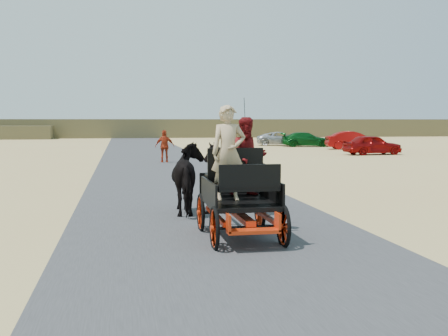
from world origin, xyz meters
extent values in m
plane|color=tan|center=(0.00, 0.00, 0.00)|extent=(140.00, 140.00, 0.00)
cube|color=#38383A|center=(0.00, 0.00, 0.01)|extent=(6.00, 140.00, 0.01)
cube|color=brown|center=(0.00, 62.00, 1.20)|extent=(140.00, 6.00, 2.40)
imported|color=black|center=(-0.20, 0.59, 0.85)|extent=(0.91, 2.01, 1.70)
imported|color=black|center=(0.90, 0.59, 0.85)|extent=(1.37, 1.54, 1.70)
imported|color=tan|center=(0.15, -2.36, 1.62)|extent=(0.66, 0.43, 1.80)
imported|color=#660C0F|center=(0.65, -1.81, 1.51)|extent=(0.77, 0.60, 1.58)
imported|color=#A02A12|center=(0.45, 17.13, 0.86)|extent=(1.04, 0.48, 1.73)
imported|color=maroon|center=(14.31, 21.50, 0.65)|extent=(3.95, 1.90, 1.30)
imported|color=maroon|center=(15.92, 28.30, 0.69)|extent=(4.40, 2.16, 1.39)
imported|color=#0C4C19|center=(13.72, 33.05, 0.62)|extent=(4.46, 2.39, 1.23)
imported|color=#B2B2B7|center=(12.25, 35.70, 0.60)|extent=(4.63, 2.75, 1.21)
camera|label=1|loc=(-1.84, -12.72, 2.23)|focal=45.00mm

